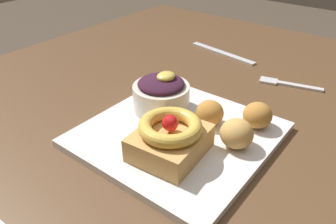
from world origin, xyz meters
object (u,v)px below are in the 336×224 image
object	(u,v)px
fritter_back	(210,113)
fork	(285,84)
fritter_front	(237,134)
fritter_middle	(257,115)
front_plate	(178,134)
berry_ramekin	(161,94)
knife	(222,53)
cake_slice	(170,137)

from	to	relation	value
fritter_back	fork	size ratio (longest dim) A/B	0.36
fritter_front	fritter_back	distance (m)	0.07
fritter_front	fork	distance (m)	0.27
fritter_middle	front_plate	bearing A→B (deg)	134.43
front_plate	fritter_middle	xyz separation A→B (m)	(0.09, -0.09, 0.03)
berry_ramekin	fritter_middle	world-z (taller)	berry_ramekin
fritter_middle	fork	xyz separation A→B (m)	(0.20, 0.02, -0.03)
front_plate	fritter_middle	distance (m)	0.13
knife	fritter_front	bearing A→B (deg)	131.70
fritter_middle	knife	world-z (taller)	fritter_middle
front_plate	fritter_front	distance (m)	0.10
cake_slice	berry_ramekin	distance (m)	0.12
front_plate	fritter_back	world-z (taller)	fritter_back
fritter_front	knife	size ratio (longest dim) A/B	0.26
front_plate	knife	xyz separation A→B (m)	(0.35, 0.12, -0.00)
fritter_middle	knife	bearing A→B (deg)	38.88
cake_slice	fritter_back	size ratio (longest dim) A/B	2.49
fritter_front	knife	distance (m)	0.39
fritter_back	knife	distance (m)	0.34
cake_slice	fork	bearing A→B (deg)	-7.31
fritter_front	fritter_back	world-z (taller)	fritter_front
front_plate	fritter_back	size ratio (longest dim) A/B	6.13
fritter_front	berry_ramekin	bearing A→B (deg)	84.07
fritter_back	fork	bearing A→B (deg)	-9.37
fritter_middle	fork	bearing A→B (deg)	7.13
cake_slice	fritter_back	bearing A→B (deg)	-2.32
fritter_middle	fritter_back	world-z (taller)	same
cake_slice	fork	size ratio (longest dim) A/B	0.89
cake_slice	fork	world-z (taller)	cake_slice
front_plate	cake_slice	distance (m)	0.06
fritter_middle	berry_ramekin	bearing A→B (deg)	108.33
fork	fritter_front	bearing A→B (deg)	80.93
fork	knife	distance (m)	0.20
fritter_middle	fritter_back	distance (m)	0.08
fritter_front	front_plate	bearing A→B (deg)	103.72
front_plate	berry_ramekin	size ratio (longest dim) A/B	2.83
front_plate	berry_ramekin	world-z (taller)	berry_ramekin
fritter_front	fritter_middle	distance (m)	0.07
fork	fritter_back	bearing A→B (deg)	66.54
cake_slice	fork	xyz separation A→B (m)	(0.33, -0.04, -0.04)
front_plate	fritter_back	xyz separation A→B (m)	(0.05, -0.03, 0.03)
berry_ramekin	fritter_back	world-z (taller)	berry_ramekin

